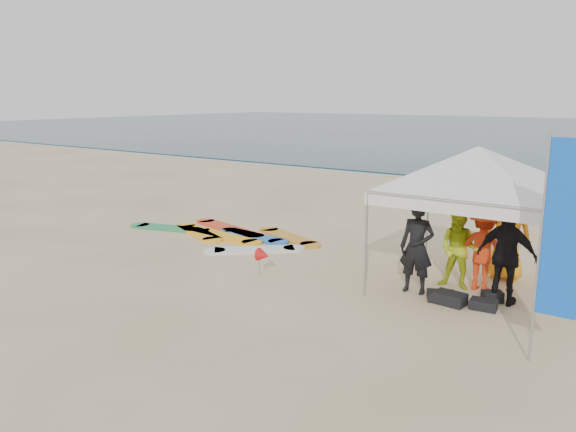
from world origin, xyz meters
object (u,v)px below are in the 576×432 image
Objects in this scene: marker_pennant at (264,255)px; person_yellow at (459,249)px; person_orange_b at (508,234)px; canopy_tent at (479,147)px; feather_flag at (561,232)px; surfboard_spread at (231,235)px; person_orange_a at (483,249)px; person_black_a at (417,247)px; person_black_b at (507,256)px.

person_yellow is at bearing 26.34° from marker_pennant.
person_orange_b reaches higher than person_yellow.
feather_flag is (1.96, -2.56, -0.87)m from canopy_tent.
surfboard_spread is (-2.96, 2.31, -0.46)m from marker_pennant.
marker_pennant is at bearing 27.23° from person_orange_a.
person_orange_a is at bearing 22.64° from person_yellow.
feather_flag reaches higher than person_orange_a.
person_yellow is at bearing 45.66° from person_black_a.
person_black_b is 0.94× the size of person_orange_b.
canopy_tent is 3.34m from feather_flag.
marker_pennant is (-3.75, -1.80, -2.33)m from canopy_tent.
person_yellow is 1.34m from person_orange_b.
person_orange_b is at bearing 113.17° from feather_flag.
person_black_a is 3.47m from feather_flag.
person_orange_a is (0.42, 0.20, 0.03)m from person_yellow.
person_orange_a is 0.39× the size of canopy_tent.
person_yellow is 2.51× the size of marker_pennant.
person_black_a is at bearing 58.60° from person_orange_b.
surfboard_spread is (-7.09, -0.60, -0.94)m from person_orange_b.
person_orange_a is at bearing 123.22° from feather_flag.
marker_pennant is 0.12× the size of surfboard_spread.
surfboard_spread is (-6.71, 0.51, -2.79)m from canopy_tent.
person_orange_b is 3.05× the size of marker_pennant.
feather_flag is 0.61× the size of surfboard_spread.
person_black_b is 1.58m from person_orange_b.
surfboard_spread is (-5.89, 1.27, -0.87)m from person_black_a.
marker_pennant is (-3.94, -1.94, -0.34)m from person_orange_a.
feather_flag is (1.18, -2.14, 1.03)m from person_black_b.
feather_flag reaches higher than person_orange_b.
person_orange_b is (0.20, 0.97, 0.14)m from person_orange_a.
feather_flag is at bearing -19.53° from surfboard_spread.
feather_flag is (1.57, -3.68, 0.98)m from person_orange_b.
person_black_b is 0.43× the size of canopy_tent.
feather_flag is at bearing 114.31° from person_orange_b.
canopy_tent is at bearing 38.65° from person_orange_a.
person_black_a is 2.84× the size of marker_pennant.
person_black_b reaches higher than person_yellow.
feather_flag reaches higher than person_black_a.
person_orange_a is 2.61× the size of marker_pennant.
person_black_b is 2.10m from canopy_tent.
person_orange_b is 7.18m from surfboard_spread.
person_yellow is at bearing -166.01° from canopy_tent.
person_black_b is (1.00, -0.36, 0.12)m from person_yellow.
person_orange_a reaches higher than person_yellow.
person_black_b is at bearing 105.46° from person_orange_b.
person_black_b is at bearing 7.62° from person_black_a.
canopy_tent is at bearing -4.36° from surfboard_spread.
person_yellow is at bearing 26.68° from person_orange_a.
person_orange_a is at bearing 37.70° from canopy_tent.
person_yellow is 0.48× the size of feather_flag.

